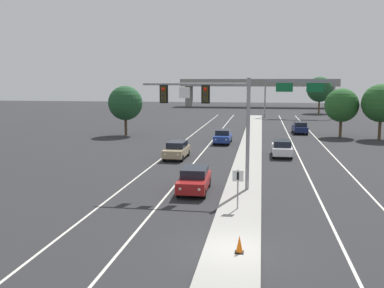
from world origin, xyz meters
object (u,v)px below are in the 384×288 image
(car_oncoming_tan, at_px, (177,150))
(tree_far_right_a, at_px, (320,89))
(car_oncoming_blue, at_px, (223,136))
(car_receding_white, at_px, (282,148))
(tree_far_right_b, at_px, (342,105))
(tree_far_right_c, at_px, (381,103))
(highway_sign_gantry, at_px, (300,86))
(car_receding_navy, at_px, (300,127))
(traffic_cone_median_nose, at_px, (239,244))
(tree_far_left_b, at_px, (125,103))
(median_sign_post, at_px, (238,183))
(overhead_signal_mast, at_px, (214,110))
(car_oncoming_red, at_px, (194,179))

(car_oncoming_tan, xyz_separation_m, tree_far_right_a, (20.26, 61.27, 4.46))
(car_oncoming_blue, xyz_separation_m, car_receding_white, (6.33, -7.93, 0.00))
(tree_far_right_b, distance_m, tree_far_right_c, 4.68)
(highway_sign_gantry, distance_m, tree_far_right_a, 14.81)
(car_oncoming_blue, bearing_deg, car_receding_navy, 49.65)
(tree_far_right_c, bearing_deg, traffic_cone_median_nose, -111.10)
(tree_far_right_b, height_order, tree_far_left_b, tree_far_left_b)
(median_sign_post, height_order, tree_far_right_c, tree_far_right_c)
(median_sign_post, height_order, car_receding_navy, median_sign_post)
(median_sign_post, xyz_separation_m, car_receding_navy, (6.43, 37.72, -0.77))
(car_receding_navy, relative_size, highway_sign_gantry, 0.34)
(tree_far_right_b, bearing_deg, car_receding_white, -116.40)
(traffic_cone_median_nose, distance_m, tree_far_left_b, 42.03)
(car_oncoming_tan, height_order, car_oncoming_blue, same)
(car_oncoming_blue, height_order, highway_sign_gantry, highway_sign_gantry)
(overhead_signal_mast, height_order, car_oncoming_tan, overhead_signal_mast)
(overhead_signal_mast, height_order, car_oncoming_blue, overhead_signal_mast)
(car_oncoming_red, xyz_separation_m, tree_far_right_a, (16.78, 73.20, 4.46))
(car_oncoming_red, xyz_separation_m, tree_far_right_b, (14.30, 30.92, 3.24))
(median_sign_post, height_order, tree_far_right_b, tree_far_right_b)
(car_oncoming_tan, distance_m, tree_far_right_b, 26.22)
(tree_far_right_b, distance_m, tree_far_left_b, 27.93)
(highway_sign_gantry, relative_size, tree_far_right_b, 2.14)
(tree_far_right_c, bearing_deg, tree_far_right_b, 160.37)
(highway_sign_gantry, bearing_deg, tree_far_right_a, 68.29)
(median_sign_post, xyz_separation_m, car_oncoming_blue, (-3.14, 26.45, -0.77))
(tree_far_left_b, bearing_deg, highway_sign_gantry, 51.66)
(car_oncoming_red, distance_m, car_oncoming_blue, 22.54)
(median_sign_post, distance_m, car_oncoming_tan, 17.13)
(car_oncoming_red, bearing_deg, overhead_signal_mast, 27.39)
(car_oncoming_red, bearing_deg, tree_far_right_a, 77.09)
(car_oncoming_red, distance_m, highway_sign_gantry, 60.76)
(car_oncoming_tan, bearing_deg, car_oncoming_blue, 72.46)
(tree_far_right_c, bearing_deg, highway_sign_gantry, 103.77)
(highway_sign_gantry, bearing_deg, tree_far_right_c, -76.23)
(car_oncoming_tan, bearing_deg, tree_far_right_a, 71.70)
(car_oncoming_red, height_order, car_receding_navy, same)
(car_oncoming_tan, relative_size, car_receding_navy, 1.00)
(car_oncoming_red, bearing_deg, car_receding_white, 67.01)
(overhead_signal_mast, distance_m, car_receding_white, 15.56)
(car_receding_navy, height_order, tree_far_right_c, tree_far_right_c)
(car_oncoming_blue, xyz_separation_m, tree_far_right_b, (14.42, 8.38, 3.24))
(overhead_signal_mast, bearing_deg, tree_far_left_b, 118.05)
(traffic_cone_median_nose, xyz_separation_m, tree_far_right_a, (13.35, 83.39, 4.77))
(overhead_signal_mast, xyz_separation_m, tree_far_right_c, (17.53, 28.75, -0.88))
(highway_sign_gantry, relative_size, tree_far_right_c, 1.95)
(car_receding_navy, bearing_deg, tree_far_right_b, -30.75)
(overhead_signal_mast, xyz_separation_m, tree_far_right_b, (13.14, 30.32, -1.26))
(median_sign_post, height_order, car_receding_white, median_sign_post)
(highway_sign_gantry, xyz_separation_m, tree_far_right_a, (5.47, 13.74, -0.89))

